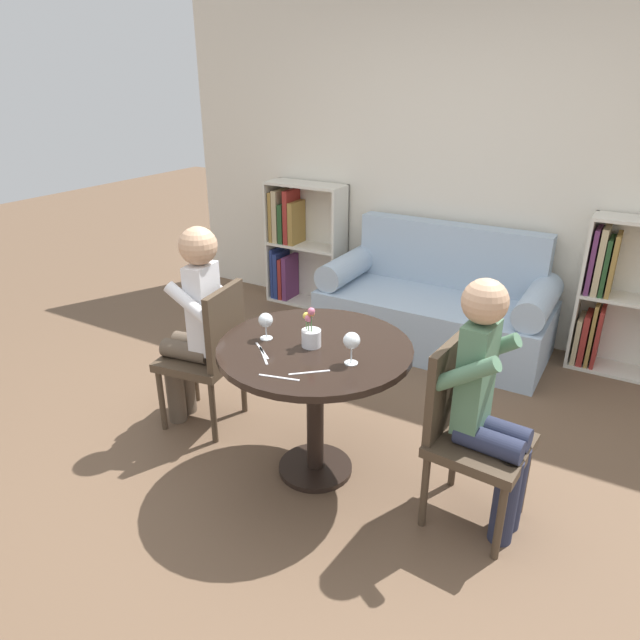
{
  "coord_description": "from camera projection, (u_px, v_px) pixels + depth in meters",
  "views": [
    {
      "loc": [
        1.3,
        -2.18,
        2.0
      ],
      "look_at": [
        0.0,
        0.05,
        0.88
      ],
      "focal_mm": 32.0,
      "sensor_mm": 36.0,
      "label": 1
    }
  ],
  "objects": [
    {
      "name": "ground_plane",
      "position": [
        315.0,
        469.0,
        3.12
      ],
      "size": [
        16.0,
        16.0,
        0.0
      ],
      "primitive_type": "plane",
      "color": "brown"
    },
    {
      "name": "back_wall",
      "position": [
        465.0,
        164.0,
        4.37
      ],
      "size": [
        5.2,
        0.05,
        2.7
      ],
      "color": "silver",
      "rests_on": "ground_plane"
    },
    {
      "name": "round_table",
      "position": [
        315.0,
        371.0,
        2.88
      ],
      "size": [
        0.98,
        0.98,
        0.76
      ],
      "color": "black",
      "rests_on": "ground_plane"
    },
    {
      "name": "couch",
      "position": [
        435.0,
        308.0,
        4.45
      ],
      "size": [
        1.73,
        0.8,
        0.92
      ],
      "color": "#9EB2C6",
      "rests_on": "ground_plane"
    },
    {
      "name": "bookshelf_left",
      "position": [
        298.0,
        243.0,
        5.23
      ],
      "size": [
        0.73,
        0.28,
        1.12
      ],
      "color": "silver",
      "rests_on": "ground_plane"
    },
    {
      "name": "bookshelf_right",
      "position": [
        621.0,
        298.0,
        3.99
      ],
      "size": [
        0.73,
        0.28,
        1.12
      ],
      "color": "silver",
      "rests_on": "ground_plane"
    },
    {
      "name": "chair_left",
      "position": [
        210.0,
        351.0,
        3.35
      ],
      "size": [
        0.48,
        0.48,
        0.9
      ],
      "rotation": [
        0.0,
        0.0,
        -1.42
      ],
      "color": "#473828",
      "rests_on": "ground_plane"
    },
    {
      "name": "chair_right",
      "position": [
        467.0,
        428.0,
        2.63
      ],
      "size": [
        0.45,
        0.45,
        0.9
      ],
      "rotation": [
        0.0,
        0.0,
        1.49
      ],
      "color": "#473828",
      "rests_on": "ground_plane"
    },
    {
      "name": "person_left",
      "position": [
        194.0,
        321.0,
        3.3
      ],
      "size": [
        0.45,
        0.38,
        1.24
      ],
      "rotation": [
        0.0,
        0.0,
        -1.42
      ],
      "color": "brown",
      "rests_on": "ground_plane"
    },
    {
      "name": "person_right",
      "position": [
        490.0,
        405.0,
        2.52
      ],
      "size": [
        0.43,
        0.36,
        1.22
      ],
      "rotation": [
        0.0,
        0.0,
        1.49
      ],
      "color": "#282D47",
      "rests_on": "ground_plane"
    },
    {
      "name": "wine_glass_left",
      "position": [
        266.0,
        321.0,
        2.86
      ],
      "size": [
        0.07,
        0.07,
        0.14
      ],
      "color": "white",
      "rests_on": "round_table"
    },
    {
      "name": "wine_glass_right",
      "position": [
        352.0,
        342.0,
        2.61
      ],
      "size": [
        0.08,
        0.08,
        0.16
      ],
      "color": "white",
      "rests_on": "round_table"
    },
    {
      "name": "flower_vase",
      "position": [
        311.0,
        334.0,
        2.79
      ],
      "size": [
        0.1,
        0.1,
        0.21
      ],
      "color": "silver",
      "rests_on": "round_table"
    },
    {
      "name": "knife_left_setting",
      "position": [
        279.0,
        377.0,
        2.53
      ],
      "size": [
        0.19,
        0.06,
        0.0
      ],
      "color": "silver",
      "rests_on": "round_table"
    },
    {
      "name": "fork_left_setting",
      "position": [
        309.0,
        372.0,
        2.57
      ],
      "size": [
        0.15,
        0.14,
        0.0
      ],
      "color": "silver",
      "rests_on": "round_table"
    },
    {
      "name": "knife_right_setting",
      "position": [
        262.0,
        351.0,
        2.77
      ],
      "size": [
        0.16,
        0.12,
        0.0
      ],
      "color": "silver",
      "rests_on": "round_table"
    },
    {
      "name": "fork_right_setting",
      "position": [
        264.0,
        355.0,
        2.72
      ],
      "size": [
        0.14,
        0.14,
        0.0
      ],
      "color": "silver",
      "rests_on": "round_table"
    }
  ]
}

